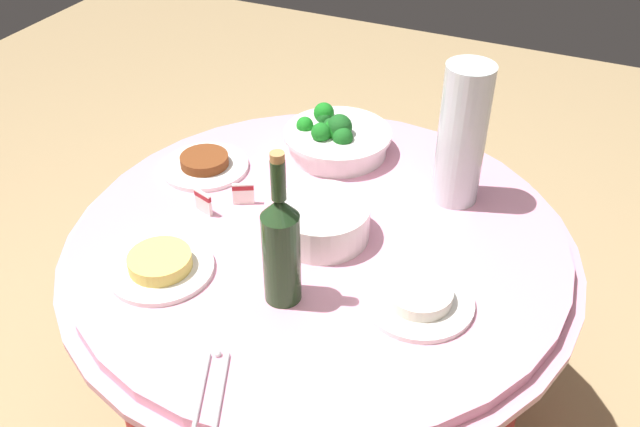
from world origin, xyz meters
TOP-DOWN VIEW (x-y plane):
  - buffet_table at (0.00, 0.00)m, footprint 1.16×1.16m
  - broccoli_bowl at (0.10, -0.33)m, footprint 0.28×0.28m
  - plate_stack at (-0.01, 0.01)m, footprint 0.21×0.21m
  - wine_bottle at (-0.02, 0.22)m, footprint 0.07×0.07m
  - decorative_fruit_vase at (-0.24, -0.26)m, footprint 0.11×0.11m
  - serving_tongs at (-0.01, 0.48)m, footprint 0.10×0.16m
  - food_plate_stir_fry at (0.37, -0.11)m, footprint 0.22×0.22m
  - food_plate_noodles at (0.24, 0.26)m, footprint 0.22×0.22m
  - food_plate_rice at (-0.27, 0.13)m, footprint 0.22×0.22m
  - label_placard_front at (0.21, -0.02)m, footprint 0.05×0.03m
  - label_placard_mid at (0.28, 0.05)m, footprint 0.05×0.02m

SIDE VIEW (x-z plane):
  - buffet_table at x=0.00m, z-range 0.01..0.75m
  - serving_tongs at x=-0.01m, z-range 0.74..0.75m
  - food_plate_stir_fry at x=0.37m, z-range 0.73..0.77m
  - food_plate_rice at x=-0.27m, z-range 0.74..0.77m
  - food_plate_noodles at x=0.24m, z-range 0.73..0.78m
  - label_placard_front at x=0.21m, z-range 0.74..0.80m
  - label_placard_mid at x=0.28m, z-range 0.74..0.80m
  - plate_stack at x=-0.01m, z-range 0.74..0.82m
  - broccoli_bowl at x=0.10m, z-range 0.72..0.84m
  - wine_bottle at x=-0.02m, z-range 0.70..1.04m
  - decorative_fruit_vase at x=-0.24m, z-range 0.72..1.06m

